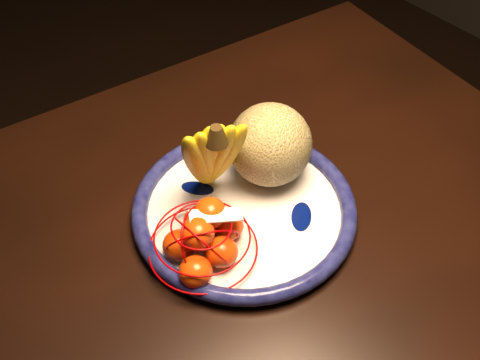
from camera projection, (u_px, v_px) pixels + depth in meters
dining_table at (161, 303)px, 0.89m from camera, size 1.49×1.00×0.70m
fruit_bowl at (244, 209)px, 0.90m from camera, size 0.34×0.34×0.03m
cantaloupe at (270, 145)px, 0.91m from camera, size 0.13×0.13×0.13m
banana_bunch at (211, 153)px, 0.85m from camera, size 0.12×0.12×0.19m
mandarin_bag at (204, 238)px, 0.83m from camera, size 0.19×0.19×0.10m
price_tag at (216, 215)px, 0.81m from camera, size 0.08×0.06×0.01m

